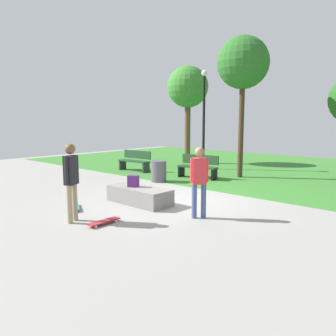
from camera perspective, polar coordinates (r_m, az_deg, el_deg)
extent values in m
plane|color=gray|center=(9.86, 1.79, -5.30)|extent=(28.00, 28.00, 0.00)
cube|color=#387A2D|center=(16.51, 19.70, -0.32)|extent=(26.60, 12.37, 0.01)
cube|color=gray|center=(9.40, -4.83, -4.60)|extent=(1.88, 0.79, 0.45)
cube|color=#4C1E66|center=(9.42, -5.86, -2.20)|extent=(0.34, 0.30, 0.32)
cylinder|color=tan|center=(8.04, -15.37, -5.54)|extent=(0.12, 0.12, 0.86)
cylinder|color=tan|center=(7.86, -16.20, -5.88)|extent=(0.12, 0.12, 0.86)
cube|color=black|center=(7.80, -16.00, -0.33)|extent=(0.32, 0.38, 0.65)
cylinder|color=black|center=(7.94, -15.36, 0.03)|extent=(0.09, 0.09, 0.59)
cylinder|color=black|center=(7.66, -16.67, -0.32)|extent=(0.09, 0.09, 0.59)
sphere|color=brown|center=(7.75, -16.13, 3.10)|extent=(0.23, 0.23, 0.23)
cylinder|color=#3F5184|center=(8.01, 5.99, -5.52)|extent=(0.12, 0.12, 0.81)
cylinder|color=#3F5184|center=(7.97, 4.43, -5.57)|extent=(0.12, 0.12, 0.81)
cube|color=red|center=(7.85, 5.28, -0.51)|extent=(0.36, 0.37, 0.61)
cylinder|color=red|center=(7.88, 6.50, -0.32)|extent=(0.09, 0.09, 0.56)
cylinder|color=red|center=(7.82, 4.06, -0.35)|extent=(0.09, 0.09, 0.56)
sphere|color=#9E7556|center=(7.80, 5.32, 2.71)|extent=(0.22, 0.22, 0.22)
cube|color=teal|center=(9.15, -15.36, -6.22)|extent=(0.80, 0.56, 0.02)
cylinder|color=silver|center=(8.89, -14.72, -6.87)|extent=(0.06, 0.05, 0.06)
cylinder|color=silver|center=(8.88, -15.76, -6.93)|extent=(0.06, 0.05, 0.06)
cylinder|color=silver|center=(9.43, -14.97, -6.02)|extent=(0.06, 0.05, 0.06)
cylinder|color=silver|center=(9.43, -15.95, -6.07)|extent=(0.06, 0.05, 0.06)
cube|color=#A5262D|center=(7.69, -10.73, -8.79)|extent=(0.22, 0.81, 0.02)
cylinder|color=silver|center=(7.48, -12.03, -9.63)|extent=(0.03, 0.06, 0.06)
cylinder|color=silver|center=(7.61, -12.77, -9.36)|extent=(0.03, 0.06, 0.06)
cylinder|color=silver|center=(7.82, -8.73, -8.77)|extent=(0.03, 0.06, 0.06)
cylinder|color=silver|center=(7.93, -9.49, -8.54)|extent=(0.03, 0.06, 0.06)
cube|color=#1E4223|center=(15.28, -5.75, 1.16)|extent=(1.62, 0.53, 0.06)
cube|color=#1E4223|center=(15.40, -5.19, 2.28)|extent=(1.60, 0.15, 0.36)
cube|color=#2D2D33|center=(14.80, -3.71, 0.09)|extent=(0.10, 0.40, 0.45)
cube|color=#2D2D33|center=(15.83, -7.64, 0.55)|extent=(0.10, 0.40, 0.45)
cube|color=#1E4223|center=(13.34, 4.95, 0.17)|extent=(1.65, 0.67, 0.06)
cube|color=#1E4223|center=(13.50, 5.42, 1.45)|extent=(1.59, 0.29, 0.36)
cube|color=black|center=(13.04, 7.77, -1.06)|extent=(0.14, 0.40, 0.45)
cube|color=black|center=(13.74, 2.26, -0.52)|extent=(0.14, 0.40, 0.45)
cylinder|color=brown|center=(18.05, 3.29, 6.14)|extent=(0.31, 0.31, 3.34)
sphere|color=#387F2D|center=(18.12, 3.35, 13.48)|extent=(2.14, 2.14, 2.14)
cylinder|color=#42301E|center=(13.78, 12.17, 6.45)|extent=(0.21, 0.21, 3.86)
sphere|color=#286623|center=(13.95, 12.49, 16.92)|extent=(2.01, 2.01, 2.01)
cylinder|color=black|center=(15.88, 6.02, 7.50)|extent=(0.12, 0.12, 4.26)
sphere|color=silver|center=(16.02, 6.15, 15.57)|extent=(0.28, 0.28, 0.28)
cylinder|color=#4C4C51|center=(12.60, -1.57, -0.55)|extent=(0.57, 0.57, 0.78)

